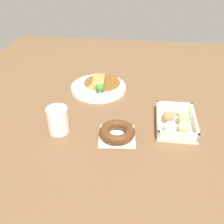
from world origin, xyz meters
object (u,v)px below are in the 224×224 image
Objects in this scene: curry_plate at (99,87)px; donut_box at (176,121)px; coffee_mug at (58,120)px; chocolate_ring_donut at (117,132)px.

donut_box is (-0.24, -0.32, 0.01)m from curry_plate.
coffee_mug is at bearing 164.21° from curry_plate.
curry_plate is 1.80× the size of chocolate_ring_donut.
donut_box is at bearing -79.51° from coffee_mug.
chocolate_ring_donut is 1.45× the size of coffee_mug.
donut_box is 0.22m from chocolate_ring_donut.
curry_plate reaches higher than donut_box.
curry_plate is at bearing -15.79° from coffee_mug.
donut_box is 0.42m from coffee_mug.
donut_box is 2.08× the size of coffee_mug.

